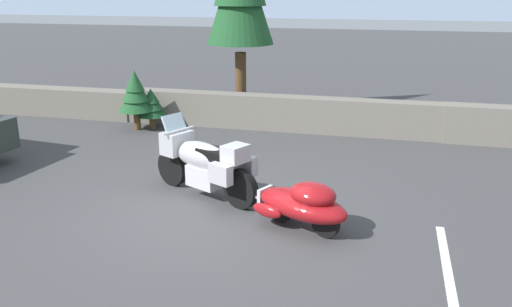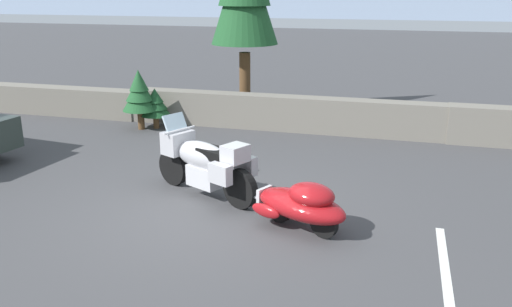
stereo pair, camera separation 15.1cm
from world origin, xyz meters
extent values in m
plane|color=#424244|center=(0.00, 0.00, 0.00)|extent=(80.00, 80.00, 0.00)
cube|color=slate|center=(-8.00, 5.33, 0.39)|extent=(8.00, 0.58, 0.78)
cube|color=slate|center=(0.00, 5.34, 0.43)|extent=(8.00, 0.51, 0.87)
cylinder|color=black|center=(-0.97, 0.99, 0.33)|extent=(0.66, 0.41, 0.66)
cylinder|color=black|center=(0.51, 0.27, 0.33)|extent=(0.66, 0.41, 0.66)
cube|color=silver|center=(-0.18, 0.60, 0.38)|extent=(0.73, 0.66, 0.36)
ellipsoid|color=#B2B2B7|center=(-0.27, 0.65, 0.71)|extent=(1.27, 0.92, 0.48)
cube|color=#B2B2B7|center=(-0.84, 0.92, 0.83)|extent=(0.55, 0.62, 0.40)
cube|color=#9EB7C6|center=(-0.88, 0.94, 1.16)|extent=(0.36, 0.48, 0.34)
cube|color=black|center=(0.00, 0.52, 0.81)|extent=(0.66, 0.57, 0.16)
cube|color=#B2B2B7|center=(0.42, 0.31, 0.91)|extent=(0.46, 0.50, 0.28)
cube|color=#B2B2B7|center=(0.25, 0.06, 0.63)|extent=(0.43, 0.32, 0.32)
cube|color=#B2B2B7|center=(0.51, 0.60, 0.63)|extent=(0.43, 0.32, 0.32)
cylinder|color=silver|center=(-0.79, 0.90, 1.06)|extent=(0.34, 0.65, 0.04)
cylinder|color=silver|center=(-0.93, 0.96, 0.58)|extent=(0.26, 0.17, 0.54)
cylinder|color=black|center=(1.25, -0.09, 0.22)|extent=(0.44, 0.28, 0.44)
cylinder|color=black|center=(1.99, -0.45, 0.22)|extent=(0.44, 0.28, 0.44)
ellipsoid|color=maroon|center=(1.62, -0.27, 0.38)|extent=(1.65, 1.27, 0.40)
ellipsoid|color=maroon|center=(1.78, -0.35, 0.60)|extent=(0.89, 0.82, 0.32)
cube|color=silver|center=(0.98, 0.04, 0.36)|extent=(0.19, 0.31, 0.24)
ellipsoid|color=maroon|center=(1.11, -0.38, 0.28)|extent=(0.53, 0.35, 0.20)
ellipsoid|color=maroon|center=(1.39, 0.20, 0.28)|extent=(0.53, 0.35, 0.20)
cylinder|color=silver|center=(0.63, 0.21, 0.27)|extent=(0.65, 0.35, 0.05)
cylinder|color=brown|center=(-1.30, 6.67, 0.88)|extent=(0.31, 0.31, 1.75)
cylinder|color=brown|center=(-3.39, 4.43, 0.22)|extent=(0.17, 0.17, 0.44)
cone|color=#1E5128|center=(-3.39, 4.43, 0.84)|extent=(0.87, 0.87, 0.69)
cone|color=#1E5128|center=(-3.39, 4.43, 1.05)|extent=(0.68, 0.68, 0.60)
cone|color=#1E5128|center=(-3.39, 4.43, 1.26)|extent=(0.48, 0.48, 0.52)
cylinder|color=brown|center=(-3.07, 4.63, 0.15)|extent=(0.15, 0.15, 0.30)
cone|color=#194723|center=(-3.07, 4.63, 0.57)|extent=(0.77, 0.77, 0.47)
cone|color=#194723|center=(-3.07, 4.63, 0.71)|extent=(0.60, 0.60, 0.41)
cone|color=#194723|center=(-3.07, 4.63, 0.85)|extent=(0.42, 0.42, 0.35)
cube|color=silver|center=(3.63, -1.50, 0.00)|extent=(0.12, 3.60, 0.01)
camera|label=1|loc=(2.75, -7.45, 3.45)|focal=37.24mm
camera|label=2|loc=(2.90, -7.42, 3.45)|focal=37.24mm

